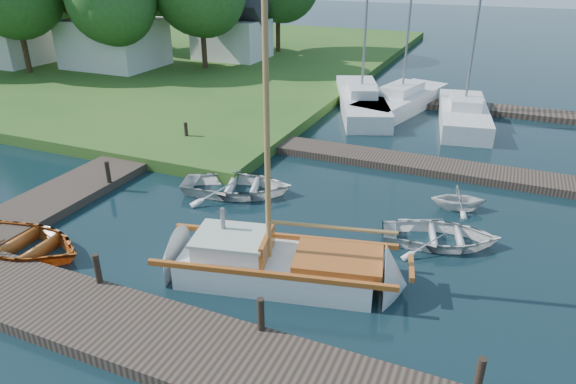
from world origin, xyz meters
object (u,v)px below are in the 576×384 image
at_px(marina_boat_2, 464,113).
at_px(house_a, 113,30).
at_px(tender_a, 237,183).
at_px(mooring_post_5, 186,131).
at_px(mooring_post_3, 479,375).
at_px(house_c, 232,30).
at_px(marina_boat_1, 402,100).
at_px(house_b, 5,30).
at_px(tender_c, 441,233).
at_px(mooring_post_1, 97,269).
at_px(mooring_post_4, 108,172).
at_px(dinghy, 20,240).
at_px(sailboat, 283,268).
at_px(marina_boat_0, 361,99).
at_px(tender_d, 459,196).
at_px(mooring_post_2, 261,314).

xyz_separation_m(marina_boat_2, house_a, (-23.84, 2.76, 2.39)).
bearing_deg(tender_a, mooring_post_5, 34.87).
distance_m(mooring_post_3, house_c, 33.65).
relative_size(marina_boat_1, house_b, 1.66).
height_order(mooring_post_5, marina_boat_2, marina_boat_2).
relative_size(tender_c, house_a, 0.54).
xyz_separation_m(mooring_post_3, marina_boat_2, (-2.16, 18.24, -0.13)).
relative_size(mooring_post_1, mooring_post_5, 1.00).
xyz_separation_m(mooring_post_1, marina_boat_2, (6.84, 18.24, -0.13)).
relative_size(house_a, house_c, 1.19).
relative_size(tender_c, marina_boat_2, 0.33).
bearing_deg(mooring_post_4, tender_c, 4.17).
distance_m(dinghy, tender_a, 7.04).
height_order(dinghy, tender_c, dinghy).
bearing_deg(sailboat, mooring_post_4, 149.05).
relative_size(mooring_post_3, mooring_post_4, 1.00).
height_order(mooring_post_1, tender_a, mooring_post_1).
height_order(mooring_post_3, marina_boat_0, marina_boat_0).
bearing_deg(marina_boat_2, mooring_post_1, 150.24).
distance_m(dinghy, tender_c, 12.12).
height_order(tender_a, house_b, house_b).
bearing_deg(tender_d, marina_boat_1, 4.99).
height_order(dinghy, tender_a, dinghy).
relative_size(dinghy, tender_c, 1.19).
relative_size(mooring_post_1, house_b, 0.14).
distance_m(mooring_post_2, marina_boat_1, 19.62).
distance_m(house_a, house_c, 8.49).
bearing_deg(mooring_post_4, mooring_post_1, -51.34).
xyz_separation_m(tender_a, house_b, (-25.37, 12.45, 2.37)).
bearing_deg(tender_c, marina_boat_1, 2.49).
distance_m(marina_boat_0, marina_boat_2, 5.43).
xyz_separation_m(mooring_post_3, house_b, (-34.00, 19.00, 2.07)).
relative_size(mooring_post_2, tender_a, 0.20).
bearing_deg(marina_boat_1, tender_d, -144.80).
bearing_deg(house_a, tender_d, -27.05).
height_order(mooring_post_2, tender_a, mooring_post_2).
bearing_deg(marina_boat_1, mooring_post_2, -162.65).
bearing_deg(marina_boat_0, mooring_post_1, 154.14).
bearing_deg(marina_boat_0, mooring_post_5, 126.70).
relative_size(mooring_post_1, tender_a, 0.20).
height_order(mooring_post_3, mooring_post_4, same).
bearing_deg(tender_a, marina_boat_0, -21.83).
bearing_deg(marina_boat_1, mooring_post_3, -149.90).
relative_size(mooring_post_5, marina_boat_0, 0.07).
distance_m(dinghy, marina_boat_2, 20.40).
relative_size(house_a, house_b, 1.09).
distance_m(mooring_post_4, marina_boat_2, 17.11).
bearing_deg(dinghy, mooring_post_1, -101.50).
relative_size(mooring_post_4, house_b, 0.14).
distance_m(marina_boat_0, house_b, 26.53).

